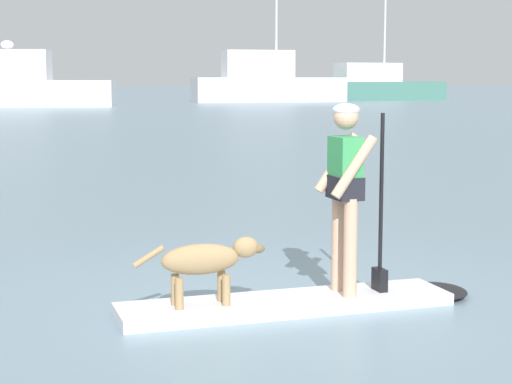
# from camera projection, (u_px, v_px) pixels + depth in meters

# --- Properties ---
(ground_plane) EXTENTS (400.00, 400.00, 0.00)m
(ground_plane) POSITION_uv_depth(u_px,v_px,m) (286.00, 309.00, 7.48)
(ground_plane) COLOR slate
(paddleboard) EXTENTS (3.23, 0.78, 0.10)m
(paddleboard) POSITION_uv_depth(u_px,v_px,m) (310.00, 302.00, 7.54)
(paddleboard) COLOR silver
(paddleboard) RESTS_ON ground_plane
(person_paddler) EXTENTS (0.61, 0.49, 1.68)m
(person_paddler) POSITION_uv_depth(u_px,v_px,m) (347.00, 184.00, 7.51)
(person_paddler) COLOR tan
(person_paddler) RESTS_ON paddleboard
(dog) EXTENTS (1.14, 0.25, 0.56)m
(dog) POSITION_uv_depth(u_px,v_px,m) (206.00, 261.00, 7.20)
(dog) COLOR #997A51
(dog) RESTS_ON paddleboard
(moored_boat_far_starboard) EXTENTS (13.12, 5.98, 4.58)m
(moored_boat_far_starboard) POSITION_uv_depth(u_px,v_px,m) (19.00, 85.00, 60.35)
(moored_boat_far_starboard) COLOR white
(moored_boat_far_starboard) RESTS_ON ground_plane
(moored_boat_far_port) EXTENTS (12.71, 3.28, 9.97)m
(moored_boat_far_port) POSITION_uv_depth(u_px,v_px,m) (266.00, 83.00, 71.72)
(moored_boat_far_port) COLOR silver
(moored_boat_far_port) RESTS_ON ground_plane
(moored_boat_port) EXTENTS (12.89, 5.02, 9.69)m
(moored_boat_port) POSITION_uv_depth(u_px,v_px,m) (375.00, 86.00, 77.86)
(moored_boat_port) COLOR #3F7266
(moored_boat_port) RESTS_ON ground_plane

